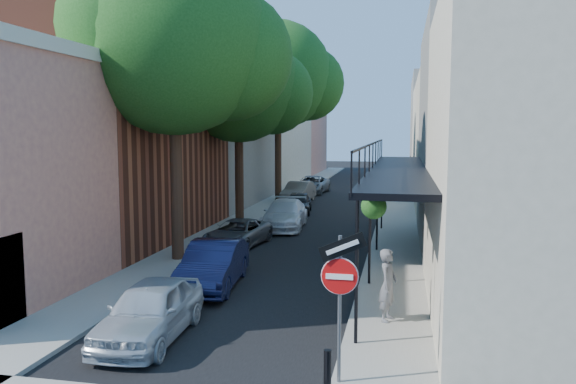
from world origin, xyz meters
The scene contains 18 objects.
road_surface centered at (0.00, 30.00, 0.01)m, with size 6.00×64.00×0.01m, color black.
sidewalk_left centered at (-4.00, 30.00, 0.06)m, with size 2.00×64.00×0.12m, color gray.
sidewalk_right centered at (4.00, 30.00, 0.06)m, with size 2.00×64.00×0.12m, color gray.
buildings_left centered at (-9.30, 28.76, 4.94)m, with size 10.10×59.10×12.00m.
buildings_right centered at (8.99, 29.49, 4.42)m, with size 9.80×55.00×10.00m.
sign_post centered at (3.16, 0.97, 2.04)m, with size 0.89×0.17×2.99m.
bollard centered at (3.00, 0.50, 0.52)m, with size 0.14×0.14×0.80m, color black.
oak_near centered at (-3.37, 10.26, 7.88)m, with size 7.48×6.80×11.42m.
oak_mid centered at (-3.42, 18.23, 7.06)m, with size 6.60×6.00×10.20m.
oak_far centered at (-3.35, 27.27, 8.26)m, with size 7.70×7.00×11.90m.
parked_car_a centered at (-1.40, 2.61, 0.68)m, with size 1.60×3.97×1.35m, color #AEB7C0.
parked_car_b centered at (-1.40, 7.02, 0.70)m, with size 1.49×4.26×1.40m, color #13173C.
parked_car_c centered at (-2.42, 13.00, 0.56)m, with size 1.86×4.04×1.12m, color #55575D.
parked_car_d centered at (-1.40, 17.72, 0.70)m, with size 1.96×4.81×1.40m, color white.
parked_car_e centered at (-1.68, 22.87, 0.62)m, with size 1.47×3.65×1.24m, color black.
parked_car_f centered at (-2.60, 27.88, 0.69)m, with size 1.46×4.18×1.38m, color gray.
parked_car_g centered at (-2.60, 33.42, 0.67)m, with size 2.21×4.80×1.33m, color gray.
pedestrian centered at (3.95, 4.66, 1.02)m, with size 0.66×0.43×1.80m, color slate.
Camera 1 is at (4.23, -9.05, 4.80)m, focal length 35.00 mm.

